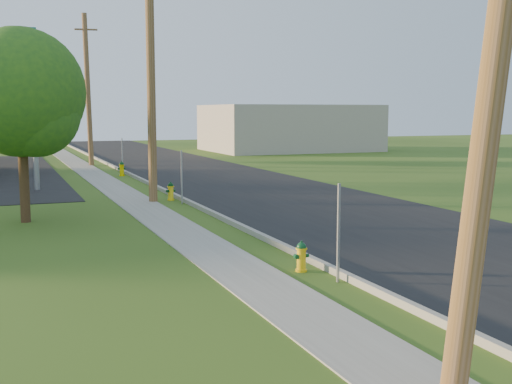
{
  "coord_description": "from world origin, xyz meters",
  "views": [
    {
      "loc": [
        -5.95,
        -6.85,
        3.4
      ],
      "look_at": [
        0.0,
        8.0,
        1.4
      ],
      "focal_mm": 45.0,
      "sensor_mm": 36.0,
      "label": 1
    }
  ],
  "objects_px": {
    "hydrant_mid": "(171,191)",
    "utility_pole_mid": "(151,70)",
    "hydrant_near": "(301,257)",
    "hydrant_far": "(122,169)",
    "tree_verge": "(24,98)",
    "price_pylon": "(32,64)",
    "utility_pole_far": "(88,90)"
  },
  "relations": [
    {
      "from": "hydrant_near",
      "to": "hydrant_far",
      "type": "distance_m",
      "value": 22.17
    },
    {
      "from": "hydrant_near",
      "to": "hydrant_far",
      "type": "xyz_separation_m",
      "value": [
        0.11,
        22.17,
        0.06
      ]
    },
    {
      "from": "tree_verge",
      "to": "hydrant_near",
      "type": "relative_size",
      "value": 8.9
    },
    {
      "from": "price_pylon",
      "to": "tree_verge",
      "type": "bearing_deg",
      "value": -94.64
    },
    {
      "from": "price_pylon",
      "to": "tree_verge",
      "type": "xyz_separation_m",
      "value": [
        -0.69,
        -8.52,
        -1.6
      ]
    },
    {
      "from": "utility_pole_mid",
      "to": "hydrant_far",
      "type": "bearing_deg",
      "value": 86.37
    },
    {
      "from": "hydrant_near",
      "to": "utility_pole_far",
      "type": "bearing_deg",
      "value": 91.06
    },
    {
      "from": "hydrant_mid",
      "to": "hydrant_far",
      "type": "xyz_separation_m",
      "value": [
        -0.07,
        10.22,
        0.04
      ]
    },
    {
      "from": "hydrant_near",
      "to": "hydrant_mid",
      "type": "bearing_deg",
      "value": 89.12
    },
    {
      "from": "hydrant_mid",
      "to": "utility_pole_mid",
      "type": "bearing_deg",
      "value": -164.62
    },
    {
      "from": "price_pylon",
      "to": "hydrant_mid",
      "type": "height_order",
      "value": "price_pylon"
    },
    {
      "from": "price_pylon",
      "to": "hydrant_mid",
      "type": "relative_size",
      "value": 9.45
    },
    {
      "from": "tree_verge",
      "to": "hydrant_far",
      "type": "distance_m",
      "value": 14.84
    },
    {
      "from": "utility_pole_mid",
      "to": "utility_pole_far",
      "type": "relative_size",
      "value": 1.03
    },
    {
      "from": "utility_pole_far",
      "to": "hydrant_mid",
      "type": "height_order",
      "value": "utility_pole_far"
    },
    {
      "from": "utility_pole_far",
      "to": "hydrant_near",
      "type": "relative_size",
      "value": 14.2
    },
    {
      "from": "utility_pole_mid",
      "to": "hydrant_mid",
      "type": "relative_size",
      "value": 13.52
    },
    {
      "from": "utility_pole_mid",
      "to": "tree_verge",
      "type": "xyz_separation_m",
      "value": [
        -4.59,
        -3.02,
        -1.12
      ]
    },
    {
      "from": "utility_pole_far",
      "to": "hydrant_mid",
      "type": "xyz_separation_m",
      "value": [
        0.73,
        -17.8,
        -4.45
      ]
    },
    {
      "from": "utility_pole_mid",
      "to": "tree_verge",
      "type": "relative_size",
      "value": 1.64
    },
    {
      "from": "utility_pole_mid",
      "to": "price_pylon",
      "type": "height_order",
      "value": "utility_pole_mid"
    },
    {
      "from": "utility_pole_mid",
      "to": "hydrant_far",
      "type": "relative_size",
      "value": 12.29
    },
    {
      "from": "utility_pole_far",
      "to": "hydrant_near",
      "type": "height_order",
      "value": "utility_pole_far"
    },
    {
      "from": "hydrant_mid",
      "to": "hydrant_far",
      "type": "height_order",
      "value": "hydrant_far"
    },
    {
      "from": "price_pylon",
      "to": "hydrant_far",
      "type": "xyz_separation_m",
      "value": [
        4.56,
        4.93,
        -5.04
      ]
    },
    {
      "from": "utility_pole_far",
      "to": "hydrant_near",
      "type": "bearing_deg",
      "value": -88.94
    },
    {
      "from": "utility_pole_mid",
      "to": "price_pylon",
      "type": "xyz_separation_m",
      "value": [
        -3.9,
        5.5,
        0.48
      ]
    },
    {
      "from": "utility_pole_far",
      "to": "tree_verge",
      "type": "height_order",
      "value": "utility_pole_far"
    },
    {
      "from": "price_pylon",
      "to": "hydrant_near",
      "type": "xyz_separation_m",
      "value": [
        4.45,
        -17.25,
        -5.11
      ]
    },
    {
      "from": "price_pylon",
      "to": "hydrant_mid",
      "type": "bearing_deg",
      "value": -48.84
    },
    {
      "from": "tree_verge",
      "to": "hydrant_mid",
      "type": "height_order",
      "value": "tree_verge"
    },
    {
      "from": "hydrant_mid",
      "to": "hydrant_far",
      "type": "bearing_deg",
      "value": 90.4
    }
  ]
}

